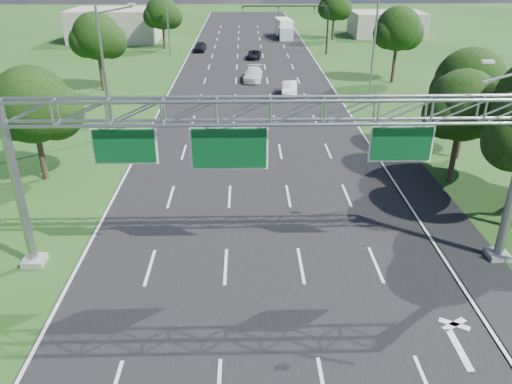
{
  "coord_description": "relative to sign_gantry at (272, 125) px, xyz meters",
  "views": [
    {
      "loc": [
        -0.8,
        -8.33,
        13.59
      ],
      "look_at": [
        -0.33,
        12.59,
        3.42
      ],
      "focal_mm": 35.0,
      "sensor_mm": 36.0,
      "label": 1
    }
  ],
  "objects": [
    {
      "name": "ground",
      "position": [
        -0.33,
        18.0,
        -6.89
      ],
      "size": [
        220.0,
        220.0,
        0.0
      ],
      "primitive_type": "plane",
      "color": "#184615",
      "rests_on": "ground"
    },
    {
      "name": "road",
      "position": [
        -0.33,
        18.0,
        -6.89
      ],
      "size": [
        18.0,
        180.0,
        0.02
      ],
      "primitive_type": "cube",
      "color": "black",
      "rests_on": "ground"
    },
    {
      "name": "road_flare",
      "position": [
        9.87,
        2.0,
        -6.89
      ],
      "size": [
        3.0,
        30.0,
        0.02
      ],
      "primitive_type": "cube",
      "color": "black",
      "rests_on": "ground"
    },
    {
      "name": "sign_gantry",
      "position": [
        0.0,
        0.0,
        0.0
      ],
      "size": [
        23.5,
        1.0,
        9.56
      ],
      "color": "gray",
      "rests_on": "ground"
    },
    {
      "name": "traffic_signal",
      "position": [
        7.15,
        53.0,
        -1.72
      ],
      "size": [
        12.21,
        0.24,
        7.0
      ],
      "color": "black",
      "rests_on": "ground"
    },
    {
      "name": "streetlight_l_near",
      "position": [
        -11.63,
        18.0,
        -1.31
      ],
      "size": [
        2.97,
        0.22,
        10.16
      ],
      "color": "gray",
      "rests_on": "ground"
    },
    {
      "name": "streetlight_l_far",
      "position": [
        -11.63,
        53.0,
        -1.31
      ],
      "size": [
        2.97,
        0.22,
        10.16
      ],
      "color": "gray",
      "rests_on": "ground"
    },
    {
      "name": "streetlight_r_mid",
      "position": [
        10.97,
        28.0,
        -1.31
      ],
      "size": [
        2.97,
        0.22,
        10.16
      ],
      "color": "gray",
      "rests_on": "ground"
    },
    {
      "name": "tree_verge_la",
      "position": [
        -14.25,
        10.04,
        -2.13
      ],
      "size": [
        5.76,
        4.8,
        7.4
      ],
      "color": "#2D2116",
      "rests_on": "ground"
    },
    {
      "name": "tree_verge_lb",
      "position": [
        -16.25,
        33.04,
        -1.48
      ],
      "size": [
        5.76,
        4.8,
        8.06
      ],
      "color": "#2D2116",
      "rests_on": "ground"
    },
    {
      "name": "tree_verge_lc",
      "position": [
        -13.25,
        58.04,
        -1.92
      ],
      "size": [
        5.76,
        4.8,
        7.62
      ],
      "color": "#2D2116",
      "rests_on": "ground"
    },
    {
      "name": "tree_verge_rd",
      "position": [
        15.75,
        36.04,
        -1.26
      ],
      "size": [
        5.76,
        4.8,
        8.28
      ],
      "color": "#2D2116",
      "rests_on": "ground"
    },
    {
      "name": "tree_verge_re",
      "position": [
        13.75,
        66.04,
        -1.7
      ],
      "size": [
        5.76,
        4.8,
        7.84
      ],
      "color": "#2D2116",
      "rests_on": "ground"
    },
    {
      "name": "building_left",
      "position": [
        -22.33,
        66.0,
        -4.39
      ],
      "size": [
        14.0,
        10.0,
        5.0
      ],
      "primitive_type": "cube",
      "color": "#A89E8D",
      "rests_on": "ground"
    },
    {
      "name": "building_right",
      "position": [
        23.67,
        70.0,
        -4.89
      ],
      "size": [
        12.0,
        9.0,
        4.0
      ],
      "primitive_type": "cube",
      "color": "#A89E8D",
      "rests_on": "ground"
    },
    {
      "name": "car_queue_a",
      "position": [
        -0.16,
        37.18,
        -6.17
      ],
      "size": [
        2.4,
        5.09,
        1.43
      ],
      "primitive_type": "imported",
      "rotation": [
        0.0,
        0.0,
        -0.08
      ],
      "color": "white",
      "rests_on": "ground"
    },
    {
      "name": "car_queue_b",
      "position": [
        0.16,
        50.1,
        -6.36
      ],
      "size": [
        2.11,
        3.98,
        1.07
      ],
      "primitive_type": "imported",
      "rotation": [
        0.0,
        0.0,
        -0.09
      ],
      "color": "black",
      "rests_on": "ground"
    },
    {
      "name": "car_queue_c",
      "position": [
        -7.7,
        55.83,
        -6.23
      ],
      "size": [
        1.76,
        3.97,
        1.33
      ],
      "primitive_type": "imported",
      "rotation": [
        0.0,
        0.0,
        -0.05
      ],
      "color": "black",
      "rests_on": "ground"
    },
    {
      "name": "car_queue_d",
      "position": [
        3.47,
        30.47,
        -6.18
      ],
      "size": [
        1.85,
        4.42,
        1.42
      ],
      "primitive_type": "imported",
      "rotation": [
        0.0,
        0.0,
        -0.08
      ],
      "color": "white",
      "rests_on": "ground"
    },
    {
      "name": "box_truck",
      "position": [
        5.7,
        68.48,
        -5.46
      ],
      "size": [
        2.91,
        8.1,
        2.99
      ],
      "rotation": [
        0.0,
        0.0,
        0.11
      ],
      "color": "white",
      "rests_on": "ground"
    }
  ]
}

